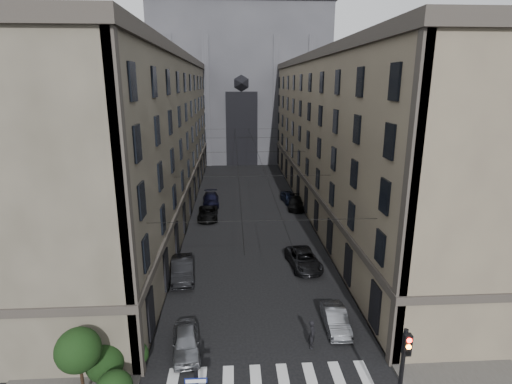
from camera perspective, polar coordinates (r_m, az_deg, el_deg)
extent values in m
cube|color=#383533|center=(51.84, -12.88, -2.45)|extent=(7.00, 80.00, 0.15)
cube|color=#383533|center=(52.57, 10.33, -2.06)|extent=(7.00, 80.00, 0.15)
cube|color=#494338|center=(50.52, -16.87, 7.22)|extent=(13.00, 60.00, 18.00)
cube|color=#38332D|center=(50.17, -17.73, 17.89)|extent=(13.60, 60.60, 0.90)
cube|color=#38332D|center=(51.36, -16.46, 1.92)|extent=(13.40, 60.30, 0.50)
cube|color=brown|center=(51.48, 14.08, 7.56)|extent=(13.00, 60.00, 18.00)
cube|color=#38332D|center=(51.14, 14.79, 18.04)|extent=(13.60, 60.60, 0.90)
cube|color=#38332D|center=(52.30, 13.74, 2.34)|extent=(13.40, 60.30, 0.50)
cube|color=#2D2D33|center=(87.73, -2.28, 14.94)|extent=(34.00, 22.00, 30.00)
cube|color=#38332D|center=(89.00, -2.40, 24.97)|extent=(35.00, 23.00, 1.20)
cube|color=black|center=(77.16, -2.04, 8.94)|extent=(6.00, 0.30, 14.00)
cube|color=navy|center=(18.57, -8.59, -25.10)|extent=(0.95, 0.05, 0.24)
cylinder|color=black|center=(20.94, 19.96, -23.89)|extent=(0.20, 0.20, 5.20)
cube|color=black|center=(19.61, 20.78, -19.71)|extent=(0.34, 0.30, 1.00)
cylinder|color=#FF0C07|center=(19.31, 21.07, -19.18)|extent=(0.22, 0.05, 0.22)
cylinder|color=orange|center=(19.49, 20.98, -19.96)|extent=(0.22, 0.05, 0.22)
cylinder|color=black|center=(19.67, 20.88, -20.73)|extent=(0.22, 0.05, 0.22)
sphere|color=black|center=(24.46, -20.81, -21.86)|extent=(2.00, 2.00, 2.00)
sphere|color=black|center=(25.05, -16.75, -21.33)|extent=(1.40, 1.40, 1.40)
cylinder|color=black|center=(23.59, -23.61, -23.13)|extent=(0.16, 0.16, 2.40)
sphere|color=black|center=(22.66, -24.06, -19.93)|extent=(2.20, 2.20, 2.20)
cylinder|color=black|center=(24.16, 1.12, -4.12)|extent=(14.00, 0.03, 0.03)
cylinder|color=black|center=(35.67, -0.38, 2.29)|extent=(14.00, 0.03, 0.03)
cylinder|color=black|center=(48.42, -1.20, 5.75)|extent=(14.00, 0.03, 0.03)
cylinder|color=black|center=(61.27, -1.68, 7.76)|extent=(14.00, 0.03, 0.03)
cylinder|color=black|center=(73.18, -1.97, 8.99)|extent=(14.00, 0.03, 0.03)
cylinder|color=black|center=(49.44, -2.75, 5.46)|extent=(0.03, 60.00, 0.03)
cylinder|color=black|center=(49.53, 0.27, 5.50)|extent=(0.03, 60.00, 0.03)
imported|color=slate|center=(25.65, -9.97, -20.32)|extent=(2.14, 4.24, 1.38)
imported|color=black|center=(33.76, -10.48, -10.81)|extent=(2.33, 5.17, 1.65)
imported|color=black|center=(47.44, -6.90, -3.04)|extent=(2.44, 5.05, 1.39)
imported|color=black|center=(52.94, -6.47, -1.03)|extent=(2.33, 5.17, 1.47)
imported|color=slate|center=(27.81, 11.29, -17.37)|extent=(1.48, 4.01, 1.31)
imported|color=black|center=(35.41, 6.81, -9.54)|extent=(2.92, 5.42, 1.45)
imported|color=black|center=(51.32, 5.70, -1.58)|extent=(2.56, 5.00, 1.39)
imported|color=black|center=(53.74, 4.75, -0.75)|extent=(2.27, 4.45, 1.45)
imported|color=black|center=(25.78, 8.03, -19.46)|extent=(0.61, 0.76, 1.80)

